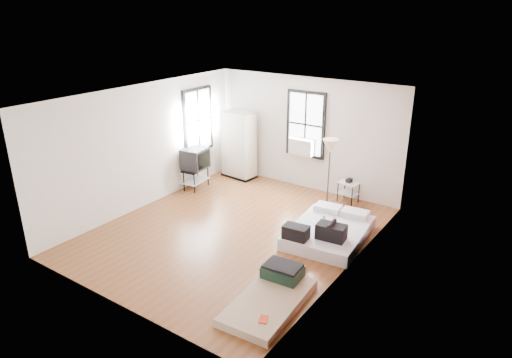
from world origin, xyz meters
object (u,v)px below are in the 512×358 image
Objects in this scene: mattress_bare at (272,294)px; tv_stand at (195,160)px; side_table at (349,187)px; floor_lamp at (330,150)px; mattress_main at (328,231)px; wardrobe at (239,145)px.

mattress_bare is 1.68× the size of tv_stand.
side_table is 1.18m from floor_lamp.
mattress_bare is 4.02m from floor_lamp.
side_table is 3.82m from tv_stand.
side_table is at bearing 93.81° from mattress_bare.
mattress_main is 1.98m from side_table.
floor_lamp is at bearing 99.03° from mattress_bare.
side_table reaches higher than mattress_bare.
wardrobe is 3.04× the size of side_table.
tv_stand is (-0.40, -1.29, -0.13)m from wardrobe.
wardrobe is 1.36m from tv_stand.
side_table is (-0.59, 4.27, 0.28)m from mattress_bare.
mattress_main is 1.96m from floor_lamp.
mattress_main reaches higher than side_table.
mattress_bare is at bearing -42.34° from tv_stand.
wardrobe is at bearing 127.60° from mattress_bare.
wardrobe is at bearing 65.55° from tv_stand.
wardrobe is 3.18m from side_table.
mattress_bare is at bearing -82.18° from side_table.
wardrobe is (-3.56, 1.85, 0.72)m from mattress_main.
mattress_main is 4.08m from wardrobe.
side_table is at bearing 13.83° from tv_stand.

